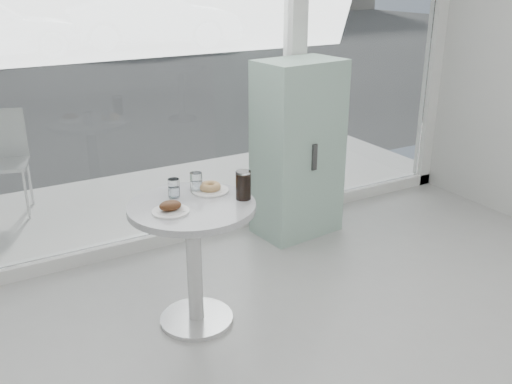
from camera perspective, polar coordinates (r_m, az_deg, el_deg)
storefront at (r=4.21m, az=-5.86°, el=17.46°), size 5.00×0.14×3.00m
main_table at (r=3.29m, az=-6.30°, el=-4.71°), size 0.72×0.72×0.77m
patio_deck at (r=5.29m, az=-9.49°, el=-0.76°), size 5.60×1.60×0.05m
mint_cabinet at (r=4.44m, az=4.20°, el=4.25°), size 0.68×0.49×1.37m
patio_chair at (r=5.22m, az=-23.91°, el=3.37°), size 0.46×0.46×0.86m
car_silver at (r=16.41m, az=-10.15°, el=16.72°), size 4.85×2.62×1.52m
plate_fritter at (r=3.09m, az=-8.51°, el=-1.57°), size 0.20×0.20×0.07m
plate_donut at (r=3.36m, az=-4.62°, el=0.36°), size 0.22×0.22×0.05m
water_tumbler_a at (r=3.29m, az=-8.21°, el=0.30°), size 0.07×0.07×0.11m
water_tumbler_b at (r=3.35m, az=-6.00°, el=0.87°), size 0.07×0.07×0.12m
cola_glass at (r=3.22m, az=-1.29°, el=0.65°), size 0.09×0.09×0.17m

